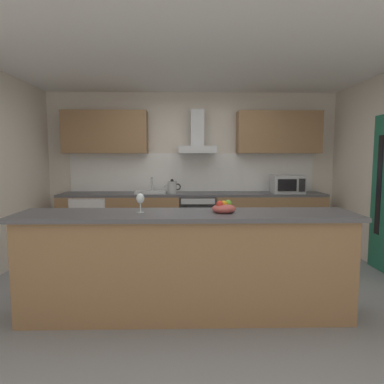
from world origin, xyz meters
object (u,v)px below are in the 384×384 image
at_px(sink, 151,192).
at_px(wine_glass, 140,199).
at_px(refrigerator, 92,222).
at_px(fruit_bowl, 224,208).
at_px(kettle, 172,187).
at_px(microwave, 287,184).
at_px(range_hood, 197,140).
at_px(oven, 197,219).

height_order(sink, wine_glass, wine_glass).
bearing_deg(refrigerator, fruit_bowl, -52.70).
bearing_deg(wine_glass, refrigerator, 114.57).
bearing_deg(fruit_bowl, refrigerator, 127.30).
bearing_deg(kettle, fruit_bowl, -77.00).
bearing_deg(fruit_bowl, microwave, 61.74).
height_order(microwave, sink, microwave).
bearing_deg(fruit_bowl, sink, 110.09).
relative_size(sink, range_hood, 0.69).
bearing_deg(kettle, sink, 172.75).
xyz_separation_m(refrigerator, kettle, (1.34, -0.03, 0.58)).
bearing_deg(fruit_bowl, range_hood, 93.33).
bearing_deg(fruit_bowl, wine_glass, 178.57).
bearing_deg(refrigerator, kettle, -1.32).
bearing_deg(refrigerator, microwave, -0.44).
relative_size(oven, refrigerator, 0.94).
relative_size(refrigerator, wine_glass, 4.78).
height_order(kettle, wine_glass, wine_glass).
bearing_deg(kettle, wine_glass, -94.68).
bearing_deg(microwave, oven, 178.93).
distance_m(refrigerator, wine_glass, 2.83).
relative_size(refrigerator, kettle, 2.94).
xyz_separation_m(kettle, fruit_bowl, (0.57, -2.48, 0.03)).
bearing_deg(wine_glass, microwave, 49.45).
bearing_deg(oven, refrigerator, -179.91).
relative_size(microwave, fruit_bowl, 2.27).
xyz_separation_m(kettle, wine_glass, (-0.20, -2.46, 0.11)).
distance_m(kettle, range_hood, 0.90).
height_order(microwave, fruit_bowl, microwave).
relative_size(oven, microwave, 1.60).
bearing_deg(sink, wine_glass, -86.59).
relative_size(kettle, fruit_bowl, 1.31).
xyz_separation_m(kettle, range_hood, (0.42, 0.16, 0.78)).
relative_size(oven, sink, 1.60).
bearing_deg(fruit_bowl, oven, 93.50).
bearing_deg(range_hood, microwave, -6.03).
distance_m(oven, sink, 0.90).
distance_m(oven, microwave, 1.60).
bearing_deg(refrigerator, oven, 0.09).
relative_size(wine_glass, fruit_bowl, 0.81).
distance_m(oven, refrigerator, 1.76).
bearing_deg(range_hood, refrigerator, -175.70).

